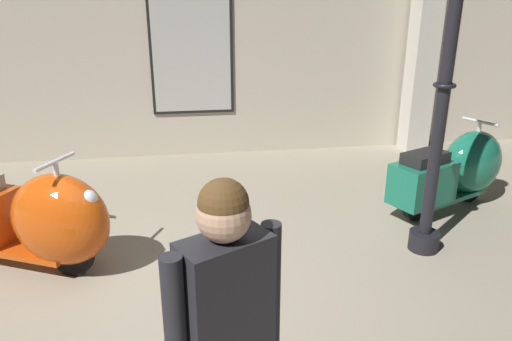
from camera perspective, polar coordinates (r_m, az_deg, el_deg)
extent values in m
plane|color=gray|center=(3.86, -11.33, -16.05)|extent=(60.00, 60.00, 0.00)
cube|color=#BCB29E|center=(7.16, -11.13, 15.02)|extent=(18.00, 0.20, 3.37)
cube|color=black|center=(7.07, -7.74, 13.40)|extent=(1.19, 0.03, 1.64)
cube|color=#B2B2AD|center=(7.05, -7.74, 13.39)|extent=(1.11, 0.01, 1.56)
cube|color=beige|center=(7.69, 19.60, 14.58)|extent=(0.36, 0.36, 3.37)
cylinder|color=black|center=(4.40, -21.43, -9.13)|extent=(0.42, 0.25, 0.42)
cylinder|color=silver|center=(4.40, -21.43, -9.13)|extent=(0.21, 0.17, 0.19)
cube|color=#C6470F|center=(4.71, -26.29, -8.18)|extent=(1.06, 0.77, 0.05)
ellipsoid|color=#C6470F|center=(4.30, -22.48, -5.48)|extent=(1.03, 0.87, 0.80)
sphere|color=silver|center=(4.04, -19.59, -3.29)|extent=(0.16, 0.16, 0.16)
cylinder|color=silver|center=(4.14, -22.80, -0.95)|extent=(0.05, 0.05, 0.29)
cylinder|color=silver|center=(4.10, -23.07, 0.98)|extent=(0.23, 0.43, 0.03)
cube|color=silver|center=(4.51, -20.33, -4.75)|extent=(0.64, 0.31, 0.03)
cylinder|color=black|center=(6.09, 24.46, -1.61)|extent=(0.39, 0.23, 0.40)
cylinder|color=silver|center=(6.09, 24.46, -1.61)|extent=(0.20, 0.16, 0.18)
cylinder|color=black|center=(5.36, 18.85, -3.66)|extent=(0.39, 0.23, 0.40)
cylinder|color=silver|center=(5.36, 18.85, -3.66)|extent=(0.20, 0.16, 0.18)
cube|color=#196B51|center=(5.73, 21.81, -2.76)|extent=(1.00, 0.71, 0.05)
ellipsoid|color=#196B51|center=(5.96, 24.57, 0.81)|extent=(0.97, 0.81, 0.75)
cube|color=#196B51|center=(5.31, 19.38, -1.41)|extent=(0.77, 0.63, 0.43)
cube|color=black|center=(5.23, 19.72, 1.42)|extent=(0.55, 0.44, 0.12)
sphere|color=silver|center=(6.13, 26.29, 3.08)|extent=(0.15, 0.15, 0.15)
cylinder|color=silver|center=(5.89, 25.20, 4.04)|extent=(0.04, 0.04, 0.28)
cylinder|color=silver|center=(5.86, 25.40, 5.33)|extent=(0.20, 0.41, 0.03)
cube|color=silver|center=(6.11, 22.57, 1.03)|extent=(0.61, 0.28, 0.02)
cylinder|color=black|center=(4.81, 19.54, -7.95)|extent=(0.28, 0.28, 0.18)
cylinder|color=black|center=(4.38, 21.56, 7.90)|extent=(0.11, 0.11, 2.51)
torus|color=black|center=(4.35, 21.76, 9.52)|extent=(0.19, 0.19, 0.04)
cube|color=#232328|center=(2.00, -3.65, -15.44)|extent=(0.42, 0.34, 0.57)
cylinder|color=#232328|center=(2.11, 1.77, -13.58)|extent=(0.09, 0.09, 0.59)
cylinder|color=#232328|center=(1.92, -9.73, -17.82)|extent=(0.09, 0.09, 0.59)
sphere|color=tan|center=(1.80, -3.92, -5.39)|extent=(0.21, 0.21, 0.21)
sphere|color=brown|center=(1.78, -3.95, -3.99)|extent=(0.20, 0.20, 0.20)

